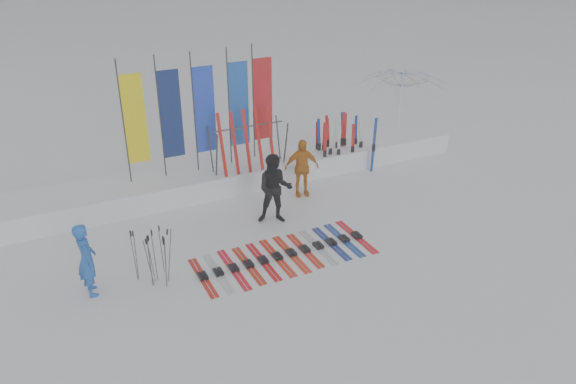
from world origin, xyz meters
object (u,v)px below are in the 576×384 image
person_blue (87,259)px  person_black (275,189)px  tent_canopy (401,108)px  ski_row (284,255)px  ski_rack (248,141)px  person_yellow (301,168)px

person_blue → person_black: bearing=-79.6°
person_black → tent_canopy: size_ratio=0.63×
ski_row → ski_rack: size_ratio=1.94×
person_black → ski_row: person_black is taller
ski_row → ski_rack: ski_rack is taller
ski_row → ski_rack: bearing=79.1°
person_blue → ski_row: 4.14m
person_black → ski_row: size_ratio=0.45×
person_yellow → tent_canopy: (4.60, 1.92, 0.47)m
ski_row → ski_rack: (0.70, 3.65, 1.35)m
person_yellow → tent_canopy: 5.01m
person_yellow → ski_row: (-1.77, -2.59, -0.76)m
ski_row → person_black: bearing=72.0°
person_black → tent_canopy: tent_canopy is taller
person_yellow → ski_rack: 1.61m
tent_canopy → ski_rack: tent_canopy is taller
person_yellow → ski_rack: bearing=147.8°
person_yellow → ski_rack: ski_rack is taller
ski_row → person_yellow: bearing=55.7°
person_blue → tent_canopy: (10.41, 4.00, 0.49)m
person_blue → person_yellow: bearing=-72.7°
person_black → ski_row: bearing=-83.1°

